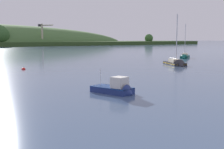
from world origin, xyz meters
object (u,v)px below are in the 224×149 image
Objects in this scene: fishing_boat_moored at (116,90)px; mooring_buoy_foreground at (24,69)px; sailboat_near_mooring at (176,64)px; dockside_crane at (43,35)px; sailboat_midwater_white at (185,57)px.

mooring_buoy_foreground is (-2.05, 30.98, -0.41)m from fishing_boat_moored.
mooring_buoy_foreground is at bearing -84.49° from sailboat_near_mooring.
dockside_crane is 1.43× the size of sailboat_near_mooring.
sailboat_near_mooring reaches higher than fishing_boat_moored.
sailboat_near_mooring reaches higher than sailboat_midwater_white.
fishing_boat_moored is 6.53× the size of mooring_buoy_foreground.
dockside_crane is at bearing -168.07° from sailboat_near_mooring.
fishing_boat_moored is at bearing -48.96° from dockside_crane.
sailboat_near_mooring is 15.11× the size of mooring_buoy_foreground.
dockside_crane is 3.31× the size of fishing_boat_moored.
dockside_crane is 195.67m from sailboat_near_mooring.
sailboat_midwater_white is 13.44× the size of mooring_buoy_foreground.
sailboat_midwater_white is 62.71m from fishing_boat_moored.
sailboat_near_mooring is 25.52m from sailboat_midwater_white.
mooring_buoy_foreground is (-51.70, -7.33, -0.31)m from sailboat_midwater_white.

